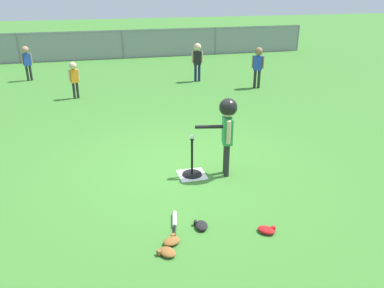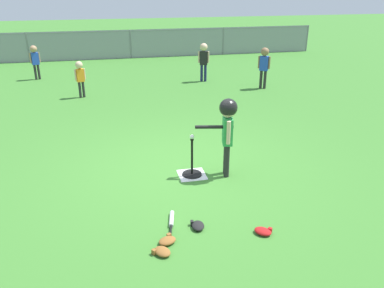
{
  "view_description": "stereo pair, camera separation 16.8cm",
  "coord_description": "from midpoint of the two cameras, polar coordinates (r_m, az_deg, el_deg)",
  "views": [
    {
      "loc": [
        -1.28,
        -5.7,
        2.91
      ],
      "look_at": [
        0.13,
        -0.29,
        0.55
      ],
      "focal_mm": 35.8,
      "sensor_mm": 36.0,
      "label": 1
    },
    {
      "loc": [
        -1.12,
        -5.74,
        2.91
      ],
      "look_at": [
        0.13,
        -0.29,
        0.55
      ],
      "focal_mm": 35.8,
      "sensor_mm": 36.0,
      "label": 2
    }
  ],
  "objects": [
    {
      "name": "batting_tee",
      "position": [
        6.26,
        -0.77,
        -3.82
      ],
      "size": [
        0.32,
        0.32,
        0.64
      ],
      "color": "black",
      "rests_on": "ground_plane"
    },
    {
      "name": "glove_near_bats",
      "position": [
        4.77,
        -4.07,
        -14.22
      ],
      "size": [
        0.26,
        0.23,
        0.07
      ],
      "color": "brown",
      "rests_on": "ground_plane"
    },
    {
      "name": "fielder_deep_center",
      "position": [
        11.59,
        9.39,
        11.96
      ],
      "size": [
        0.31,
        0.25,
        1.2
      ],
      "color": "#262626",
      "rests_on": "ground_plane"
    },
    {
      "name": "ground_plane",
      "position": [
        6.53,
        -2.46,
        -3.6
      ],
      "size": [
        60.0,
        60.0,
        0.0
      ],
      "primitive_type": "plane",
      "color": "#3D7A2D"
    },
    {
      "name": "fielder_near_right",
      "position": [
        10.85,
        -17.62,
        9.74
      ],
      "size": [
        0.28,
        0.2,
        0.99
      ],
      "color": "#262626",
      "rests_on": "ground_plane"
    },
    {
      "name": "fielder_deep_left",
      "position": [
        12.27,
        0.41,
        12.83
      ],
      "size": [
        0.34,
        0.24,
        1.19
      ],
      "color": "#191E4C",
      "rests_on": "ground_plane"
    },
    {
      "name": "glove_tossed_aside",
      "position": [
        5.02,
        10.09,
        -12.5
      ],
      "size": [
        0.27,
        0.27,
        0.07
      ],
      "color": "#B21919",
      "rests_on": "ground_plane"
    },
    {
      "name": "home_plate",
      "position": [
        6.3,
        -0.77,
        -4.58
      ],
      "size": [
        0.44,
        0.44,
        0.01
      ],
      "primitive_type": "cube",
      "color": "white",
      "rests_on": "ground_plane"
    },
    {
      "name": "fielder_deep_right",
      "position": [
        13.46,
        -23.76,
        11.56
      ],
      "size": [
        0.3,
        0.22,
        1.09
      ],
      "color": "#262626",
      "rests_on": "ground_plane"
    },
    {
      "name": "batter_child",
      "position": [
        5.98,
        4.48,
        3.36
      ],
      "size": [
        0.65,
        0.36,
        1.29
      ],
      "color": "#262626",
      "rests_on": "ground_plane"
    },
    {
      "name": "outfield_fence",
      "position": [
        16.51,
        -10.61,
        14.52
      ],
      "size": [
        16.06,
        0.06,
        1.15
      ],
      "color": "slate",
      "rests_on": "ground_plane"
    },
    {
      "name": "spare_bat_silver",
      "position": [
        5.1,
        -3.58,
        -11.57
      ],
      "size": [
        0.19,
        0.64,
        0.06
      ],
      "color": "silver",
      "rests_on": "ground_plane"
    },
    {
      "name": "glove_by_plate",
      "position": [
        4.61,
        -4.81,
        -15.76
      ],
      "size": [
        0.25,
        0.27,
        0.07
      ],
      "color": "brown",
      "rests_on": "ground_plane"
    },
    {
      "name": "baseball_on_tee",
      "position": [
        6.02,
        -0.8,
        1.07
      ],
      "size": [
        0.07,
        0.07,
        0.07
      ],
      "primitive_type": "sphere",
      "color": "white",
      "rests_on": "batting_tee"
    },
    {
      "name": "glove_outfield_drop",
      "position": [
        5.02,
        0.39,
        -12.05
      ],
      "size": [
        0.19,
        0.24,
        0.07
      ],
      "color": "black",
      "rests_on": "ground_plane"
    }
  ]
}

